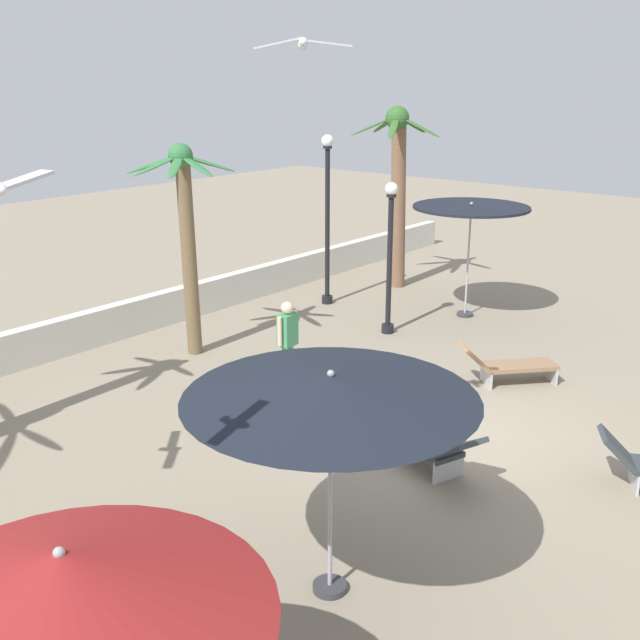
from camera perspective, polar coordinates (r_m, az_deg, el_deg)
ground_plane at (r=12.86m, az=10.14°, el=-8.50°), size 56.00×56.00×0.00m
boundary_wall at (r=17.94m, az=-13.40°, el=0.33°), size 25.20×0.30×0.80m
patio_umbrella_0 at (r=5.59m, az=-18.64°, el=-18.41°), size 2.87×2.87×2.73m
patio_umbrella_1 at (r=8.03m, az=0.80°, el=-5.12°), size 3.18×3.18×2.71m
patio_umbrella_2 at (r=18.51m, az=11.22°, el=7.99°), size 2.75×2.75×2.81m
palm_tree_1 at (r=20.86m, az=5.84°, el=10.43°), size 2.39×2.40×4.90m
palm_tree_2 at (r=15.74m, az=-9.99°, el=7.14°), size 2.15×2.15×4.39m
lamp_post_0 at (r=19.29m, az=0.56°, el=7.97°), size 0.31×0.31×4.28m
lamp_post_1 at (r=17.11m, az=5.23°, el=4.94°), size 0.29×0.29×3.44m
lounge_chair_0 at (r=11.65m, az=8.29°, el=-9.12°), size 1.13×1.95×0.83m
lounge_chair_2 at (r=14.98m, az=13.80°, el=-3.25°), size 1.78×1.66×0.84m
guest_1 at (r=14.14m, az=-2.43°, el=-1.23°), size 0.56×0.27×1.70m
seagull_1 at (r=9.46m, az=-1.29°, el=19.91°), size 0.89×0.94×0.15m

